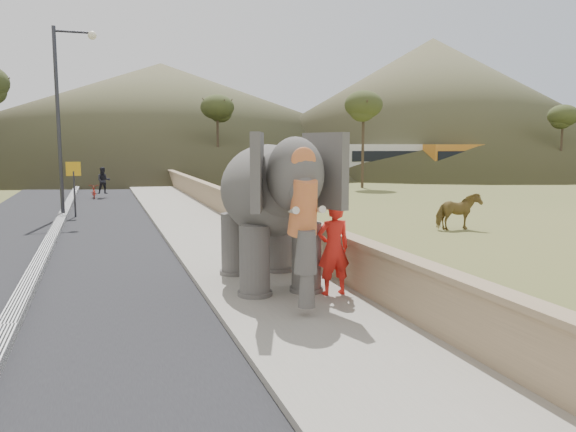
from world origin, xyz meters
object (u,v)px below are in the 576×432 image
(lamppost, at_px, (65,103))
(cow, at_px, (458,212))
(elephant_and_man, at_px, (269,211))
(motorcyclist, at_px, (99,186))

(lamppost, xyz_separation_m, cow, (13.74, -8.31, -4.19))
(cow, xyz_separation_m, elephant_and_man, (-9.03, -5.89, 1.04))
(cow, bearing_deg, motorcyclist, 38.45)
(lamppost, bearing_deg, motorcyclist, 82.24)
(cow, relative_size, motorcyclist, 0.90)
(elephant_and_man, bearing_deg, motorcyclist, 98.80)
(elephant_and_man, distance_m, motorcyclist, 23.12)
(motorcyclist, bearing_deg, cow, -53.43)
(lamppost, height_order, elephant_and_man, lamppost)
(lamppost, relative_size, cow, 4.91)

